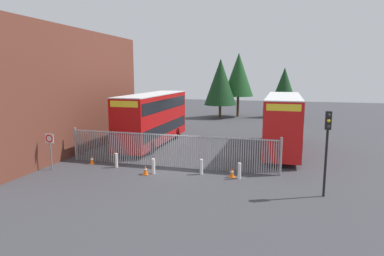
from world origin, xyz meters
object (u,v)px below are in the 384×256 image
at_px(bollard_far_right, 239,171).
at_px(traffic_cone_by_gate, 92,160).
at_px(bollard_center_front, 153,166).
at_px(traffic_cone_mid_forecourt, 232,173).
at_px(speed_limit_sign_post, 50,143).
at_px(double_decker_bus_near_gate, 153,117).
at_px(traffic_cone_near_kerb, 146,170).
at_px(bollard_near_right, 201,167).
at_px(double_decker_bus_behind_fence_left, 283,121).
at_px(traffic_light_kerbside, 327,138).
at_px(bollard_near_left, 116,160).

bearing_deg(bollard_far_right, traffic_cone_by_gate, 176.69).
distance_m(bollard_center_front, traffic_cone_mid_forecourt, 4.81).
xyz_separation_m(traffic_cone_by_gate, speed_limit_sign_post, (-1.71, -1.96, 1.49)).
distance_m(double_decker_bus_near_gate, traffic_cone_near_kerb, 9.08).
height_order(bollard_center_front, traffic_cone_near_kerb, bollard_center_front).
height_order(bollard_center_front, traffic_cone_mid_forecourt, bollard_center_front).
bearing_deg(bollard_near_right, traffic_cone_mid_forecourt, -2.44).
relative_size(double_decker_bus_behind_fence_left, traffic_light_kerbside, 2.51).
distance_m(traffic_cone_by_gate, traffic_cone_near_kerb, 4.72).
height_order(bollard_center_front, traffic_cone_by_gate, bollard_center_front).
bearing_deg(bollard_center_front, double_decker_bus_near_gate, 111.76).
distance_m(double_decker_bus_behind_fence_left, traffic_cone_mid_forecourt, 8.63).
relative_size(double_decker_bus_behind_fence_left, traffic_cone_mid_forecourt, 18.32).
height_order(double_decker_bus_near_gate, traffic_cone_mid_forecourt, double_decker_bus_near_gate).
relative_size(bollard_center_front, traffic_cone_by_gate, 1.61).
relative_size(double_decker_bus_near_gate, bollard_far_right, 11.38).
bearing_deg(double_decker_bus_near_gate, bollard_near_left, -87.39).
height_order(double_decker_bus_behind_fence_left, traffic_light_kerbside, double_decker_bus_behind_fence_left).
height_order(bollard_far_right, traffic_light_kerbside, traffic_light_kerbside).
height_order(double_decker_bus_near_gate, speed_limit_sign_post, double_decker_bus_near_gate).
relative_size(bollard_near_left, traffic_cone_by_gate, 1.61).
bearing_deg(speed_limit_sign_post, bollard_near_right, 9.52).
xyz_separation_m(traffic_cone_near_kerb, traffic_light_kerbside, (10.06, -1.00, 2.70)).
relative_size(bollard_near_left, bollard_center_front, 1.00).
bearing_deg(traffic_cone_near_kerb, bollard_far_right, 7.62).
bearing_deg(traffic_cone_near_kerb, double_decker_bus_near_gate, 108.63).
height_order(traffic_cone_near_kerb, traffic_light_kerbside, traffic_light_kerbside).
bearing_deg(bollard_far_right, bollard_near_left, 178.40).
bearing_deg(bollard_near_left, bollard_center_front, -12.69).
xyz_separation_m(traffic_cone_by_gate, traffic_cone_mid_forecourt, (9.68, -0.45, 0.00)).
distance_m(bollard_far_right, traffic_cone_mid_forecourt, 0.51).
height_order(traffic_cone_by_gate, traffic_light_kerbside, traffic_light_kerbside).
bearing_deg(double_decker_bus_behind_fence_left, bollard_near_right, -121.04).
distance_m(bollard_near_right, speed_limit_sign_post, 9.72).
height_order(double_decker_bus_behind_fence_left, bollard_near_right, double_decker_bus_behind_fence_left).
distance_m(bollard_center_front, speed_limit_sign_post, 6.82).
bearing_deg(speed_limit_sign_post, traffic_cone_by_gate, 48.82).
bearing_deg(bollard_near_right, traffic_cone_by_gate, 177.32).
height_order(bollard_near_right, bollard_far_right, same).
height_order(bollard_near_left, traffic_cone_by_gate, bollard_near_left).
xyz_separation_m(double_decker_bus_behind_fence_left, bollard_center_front, (-7.57, -8.44, -1.95)).
relative_size(bollard_near_left, bollard_near_right, 1.00).
bearing_deg(bollard_near_right, bollard_near_left, 179.95).
bearing_deg(traffic_cone_by_gate, bollard_near_left, -10.00).
relative_size(double_decker_bus_behind_fence_left, bollard_near_left, 11.38).
distance_m(bollard_far_right, traffic_cone_near_kerb, 5.66).
relative_size(bollard_far_right, traffic_cone_near_kerb, 1.61).
bearing_deg(bollard_center_front, bollard_near_left, 167.31).
xyz_separation_m(double_decker_bus_behind_fence_left, bollard_near_right, (-4.69, -7.80, -1.95)).
bearing_deg(speed_limit_sign_post, bollard_center_front, 8.19).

